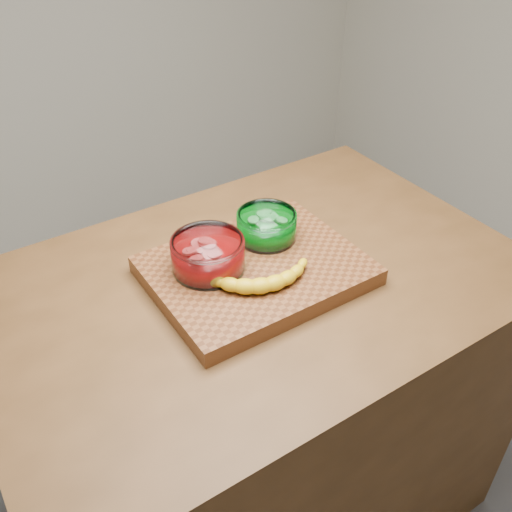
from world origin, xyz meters
TOP-DOWN VIEW (x-y plane):
  - ground at (0.00, 0.00)m, footprint 3.50×3.50m
  - counter at (0.00, 0.00)m, footprint 1.20×0.80m
  - cutting_board at (0.00, 0.00)m, footprint 0.45×0.35m
  - bowl_red at (-0.09, 0.04)m, footprint 0.16×0.16m
  - bowl_green at (0.07, 0.07)m, footprint 0.14×0.14m
  - banana at (-0.02, -0.04)m, footprint 0.25×0.16m

SIDE VIEW (x-z plane):
  - ground at x=0.00m, z-range 0.00..0.00m
  - counter at x=0.00m, z-range 0.00..0.90m
  - cutting_board at x=0.00m, z-range 0.90..0.94m
  - banana at x=-0.02m, z-range 0.94..0.98m
  - bowl_green at x=0.07m, z-range 0.94..1.00m
  - bowl_red at x=-0.09m, z-range 0.94..1.01m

